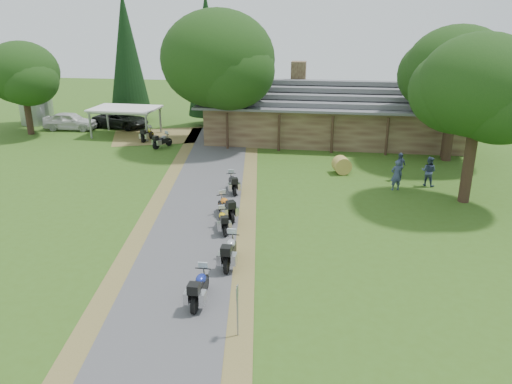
# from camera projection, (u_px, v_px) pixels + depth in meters

# --- Properties ---
(ground) EXTENTS (120.00, 120.00, 0.00)m
(ground) POSITION_uv_depth(u_px,v_px,m) (180.00, 272.00, 20.37)
(ground) COLOR #375818
(ground) RESTS_ON ground
(driveway) EXTENTS (51.95, 51.95, 0.00)m
(driveway) POSITION_uv_depth(u_px,v_px,m) (194.00, 231.00, 24.17)
(driveway) COLOR #424244
(driveway) RESTS_ON ground
(lodge) EXTENTS (21.40, 9.40, 4.90)m
(lodge) POSITION_uv_depth(u_px,v_px,m) (333.00, 110.00, 41.05)
(lodge) COLOR brown
(lodge) RESTS_ON ground
(silo) EXTENTS (3.38, 3.38, 6.14)m
(silo) POSITION_uv_depth(u_px,v_px,m) (34.00, 91.00, 46.76)
(silo) COLOR gray
(silo) RESTS_ON ground
(carport) EXTENTS (5.66, 3.88, 2.40)m
(carport) POSITION_uv_depth(u_px,v_px,m) (126.00, 122.00, 42.71)
(carport) COLOR silver
(carport) RESTS_ON ground
(car_white_sedan) EXTENTS (2.83, 6.12, 2.00)m
(car_white_sedan) POSITION_uv_depth(u_px,v_px,m) (70.00, 119.00, 44.86)
(car_white_sedan) COLOR silver
(car_white_sedan) RESTS_ON ground
(car_dark_suv) EXTENTS (3.68, 6.09, 2.18)m
(car_dark_suv) POSITION_uv_depth(u_px,v_px,m) (120.00, 116.00, 45.68)
(car_dark_suv) COLOR black
(car_dark_suv) RESTS_ON ground
(motorcycle_row_a) EXTENTS (0.63, 1.92, 1.31)m
(motorcycle_row_a) POSITION_uv_depth(u_px,v_px,m) (200.00, 286.00, 18.05)
(motorcycle_row_a) COLOR navy
(motorcycle_row_a) RESTS_ON ground
(motorcycle_row_b) EXTENTS (0.69, 2.01, 1.37)m
(motorcycle_row_b) POSITION_uv_depth(u_px,v_px,m) (230.00, 250.00, 20.75)
(motorcycle_row_b) COLOR #A3A5AB
(motorcycle_row_b) RESTS_ON ground
(motorcycle_row_c) EXTENTS (1.07, 1.76, 1.15)m
(motorcycle_row_c) POSITION_uv_depth(u_px,v_px,m) (223.00, 220.00, 24.01)
(motorcycle_row_c) COLOR gold
(motorcycle_row_c) RESTS_ON ground
(motorcycle_row_d) EXTENTS (1.55, 2.00, 1.34)m
(motorcycle_row_d) POSITION_uv_depth(u_px,v_px,m) (226.00, 206.00, 25.50)
(motorcycle_row_d) COLOR orange
(motorcycle_row_d) RESTS_ON ground
(motorcycle_row_e) EXTENTS (1.16, 1.88, 1.22)m
(motorcycle_row_e) POSITION_uv_depth(u_px,v_px,m) (233.00, 182.00, 29.24)
(motorcycle_row_e) COLOR black
(motorcycle_row_e) RESTS_ON ground
(motorcycle_carport_a) EXTENTS (0.80, 1.81, 1.20)m
(motorcycle_carport_a) POSITION_uv_depth(u_px,v_px,m) (147.00, 134.00, 41.09)
(motorcycle_carport_a) COLOR yellow
(motorcycle_carport_a) RESTS_ON ground
(motorcycle_carport_b) EXTENTS (1.31, 1.84, 1.21)m
(motorcycle_carport_b) POSITION_uv_depth(u_px,v_px,m) (162.00, 140.00, 39.00)
(motorcycle_carport_b) COLOR gray
(motorcycle_carport_b) RESTS_ON ground
(person_a) EXTENTS (0.73, 0.62, 2.18)m
(person_a) POSITION_uv_depth(u_px,v_px,m) (396.00, 173.00, 29.43)
(person_a) COLOR #354260
(person_a) RESTS_ON ground
(person_b) EXTENTS (0.74, 0.67, 2.14)m
(person_b) POSITION_uv_depth(u_px,v_px,m) (429.00, 169.00, 30.20)
(person_b) COLOR #354260
(person_b) RESTS_ON ground
(person_c) EXTENTS (0.70, 0.72, 2.06)m
(person_c) POSITION_uv_depth(u_px,v_px,m) (400.00, 164.00, 31.31)
(person_c) COLOR #354260
(person_c) RESTS_ON ground
(hay_bale) EXTENTS (1.34, 1.27, 1.11)m
(hay_bale) POSITION_uv_depth(u_px,v_px,m) (342.00, 165.00, 32.72)
(hay_bale) COLOR #A2843B
(hay_bale) RESTS_ON ground
(sign_post) EXTENTS (0.34, 0.06, 1.86)m
(sign_post) POSITION_uv_depth(u_px,v_px,m) (237.00, 311.00, 16.02)
(sign_post) COLOR gray
(sign_post) RESTS_ON ground
(oak_lodge_left) EXTENTS (8.66, 8.66, 10.82)m
(oak_lodge_left) POSITION_uv_depth(u_px,v_px,m) (218.00, 76.00, 38.01)
(oak_lodge_left) COLOR #15330F
(oak_lodge_left) RESTS_ON ground
(oak_lodge_right) EXTENTS (7.09, 7.09, 10.18)m
(oak_lodge_right) POSITION_uv_depth(u_px,v_px,m) (455.00, 89.00, 34.09)
(oak_lodge_right) COLOR #15330F
(oak_lodge_right) RESTS_ON ground
(oak_driveway) EXTENTS (6.37, 6.37, 10.37)m
(oak_driveway) POSITION_uv_depth(u_px,v_px,m) (477.00, 109.00, 26.23)
(oak_driveway) COLOR #15330F
(oak_driveway) RESTS_ON ground
(oak_silo) EXTENTS (6.09, 6.09, 8.50)m
(oak_silo) POSITION_uv_depth(u_px,v_px,m) (24.00, 85.00, 42.10)
(oak_silo) COLOR #15330F
(oak_silo) RESTS_ON ground
(cedar_near) EXTENTS (3.77, 3.77, 11.81)m
(cedar_near) POSITION_uv_depth(u_px,v_px,m) (207.00, 61.00, 45.12)
(cedar_near) COLOR black
(cedar_near) RESTS_ON ground
(cedar_far) EXTENTS (3.82, 3.82, 12.00)m
(cedar_far) POSITION_uv_depth(u_px,v_px,m) (127.00, 58.00, 46.85)
(cedar_far) COLOR black
(cedar_far) RESTS_ON ground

